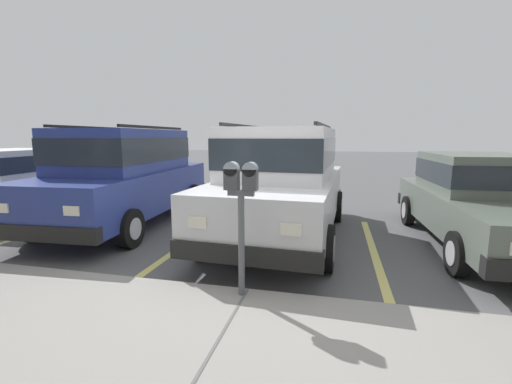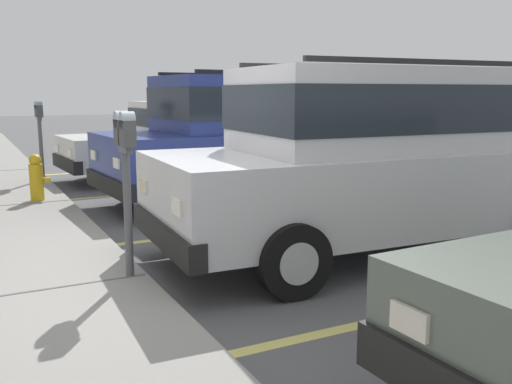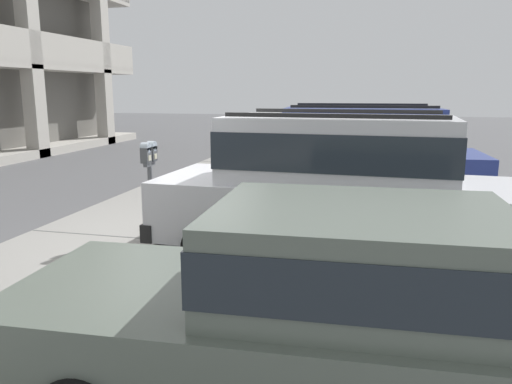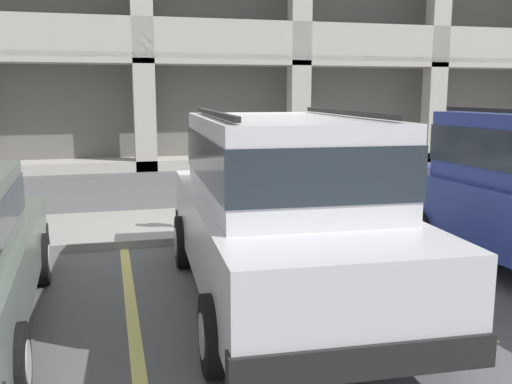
# 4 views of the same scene
# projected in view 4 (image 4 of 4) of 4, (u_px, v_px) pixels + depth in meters

# --- Properties ---
(ground_plane) EXTENTS (80.00, 80.00, 0.10)m
(ground_plane) POSITION_uv_depth(u_px,v_px,m) (234.00, 249.00, 8.35)
(ground_plane) COLOR #565659
(sidewalk) EXTENTS (40.00, 2.20, 0.12)m
(sidewalk) POSITION_uv_depth(u_px,v_px,m) (217.00, 222.00, 9.57)
(sidewalk) COLOR gray
(sidewalk) RESTS_ON ground_plane
(parking_stall_lines) EXTENTS (12.62, 4.80, 0.01)m
(parking_stall_lines) POSITION_uv_depth(u_px,v_px,m) (374.00, 265.00, 7.40)
(parking_stall_lines) COLOR #DBD16B
(parking_stall_lines) RESTS_ON ground_plane
(silver_suv) EXTENTS (2.17, 4.86, 2.03)m
(silver_suv) POSITION_uv_depth(u_px,v_px,m) (281.00, 202.00, 5.93)
(silver_suv) COLOR silver
(silver_suv) RESTS_ON ground_plane
(parking_meter_near) EXTENTS (0.35, 0.12, 1.45)m
(parking_meter_near) POSITION_uv_depth(u_px,v_px,m) (231.00, 161.00, 8.48)
(parking_meter_near) COLOR #595B60
(parking_meter_near) RESTS_ON sidewalk
(fire_hydrant) EXTENTS (0.30, 0.30, 0.70)m
(fire_hydrant) POSITION_uv_depth(u_px,v_px,m) (461.00, 194.00, 9.92)
(fire_hydrant) COLOR gold
(fire_hydrant) RESTS_ON sidewalk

